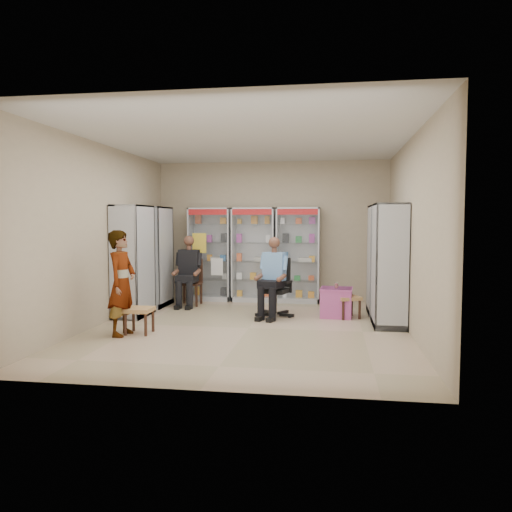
# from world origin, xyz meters

# --- Properties ---
(floor) EXTENTS (6.00, 6.00, 0.00)m
(floor) POSITION_xyz_m (0.00, 0.00, 0.00)
(floor) COLOR tan
(floor) RESTS_ON ground
(room_shell) EXTENTS (5.02, 6.02, 3.01)m
(room_shell) POSITION_xyz_m (0.00, 0.00, 1.97)
(room_shell) COLOR tan
(room_shell) RESTS_ON ground
(cabinet_back_left) EXTENTS (0.90, 0.50, 2.00)m
(cabinet_back_left) POSITION_xyz_m (-1.30, 2.73, 1.00)
(cabinet_back_left) COLOR #A1A4A8
(cabinet_back_left) RESTS_ON floor
(cabinet_back_mid) EXTENTS (0.90, 0.50, 2.00)m
(cabinet_back_mid) POSITION_xyz_m (-0.35, 2.73, 1.00)
(cabinet_back_mid) COLOR #A6A9AE
(cabinet_back_mid) RESTS_ON floor
(cabinet_back_right) EXTENTS (0.90, 0.50, 2.00)m
(cabinet_back_right) POSITION_xyz_m (0.60, 2.73, 1.00)
(cabinet_back_right) COLOR #AFB2B6
(cabinet_back_right) RESTS_ON floor
(cabinet_right_far) EXTENTS (0.90, 0.50, 2.00)m
(cabinet_right_far) POSITION_xyz_m (2.23, 1.60, 1.00)
(cabinet_right_far) COLOR #BBBEC3
(cabinet_right_far) RESTS_ON floor
(cabinet_right_near) EXTENTS (0.90, 0.50, 2.00)m
(cabinet_right_near) POSITION_xyz_m (2.23, 0.50, 1.00)
(cabinet_right_near) COLOR #AAAEB2
(cabinet_right_near) RESTS_ON floor
(cabinet_left_far) EXTENTS (0.90, 0.50, 2.00)m
(cabinet_left_far) POSITION_xyz_m (-2.23, 1.80, 1.00)
(cabinet_left_far) COLOR silver
(cabinet_left_far) RESTS_ON floor
(cabinet_left_near) EXTENTS (0.90, 0.50, 2.00)m
(cabinet_left_near) POSITION_xyz_m (-2.23, 0.70, 1.00)
(cabinet_left_near) COLOR silver
(cabinet_left_near) RESTS_ON floor
(wooden_chair) EXTENTS (0.42, 0.42, 0.94)m
(wooden_chair) POSITION_xyz_m (-1.55, 2.00, 0.47)
(wooden_chair) COLOR black
(wooden_chair) RESTS_ON floor
(seated_customer) EXTENTS (0.44, 0.60, 1.34)m
(seated_customer) POSITION_xyz_m (-1.55, 1.95, 0.67)
(seated_customer) COLOR black
(seated_customer) RESTS_ON floor
(office_chair) EXTENTS (0.71, 0.71, 1.06)m
(office_chair) POSITION_xyz_m (0.30, 1.04, 0.53)
(office_chair) COLOR black
(office_chair) RESTS_ON floor
(seated_shopkeeper) EXTENTS (0.59, 0.71, 1.34)m
(seated_shopkeeper) POSITION_xyz_m (0.30, 0.99, 0.67)
(seated_shopkeeper) COLOR #6EAFDA
(seated_shopkeeper) RESTS_ON floor
(pink_trunk) EXTENTS (0.58, 0.56, 0.52)m
(pink_trunk) POSITION_xyz_m (1.40, 1.17, 0.26)
(pink_trunk) COLOR #AA4473
(pink_trunk) RESTS_ON floor
(tea_glass) EXTENTS (0.07, 0.07, 0.09)m
(tea_glass) POSITION_xyz_m (1.39, 1.16, 0.57)
(tea_glass) COLOR #552007
(tea_glass) RESTS_ON pink_trunk
(woven_stool_a) EXTENTS (0.52, 0.52, 0.39)m
(woven_stool_a) POSITION_xyz_m (1.59, 1.09, 0.20)
(woven_stool_a) COLOR #A87247
(woven_stool_a) RESTS_ON floor
(woven_stool_b) EXTENTS (0.40, 0.40, 0.40)m
(woven_stool_b) POSITION_xyz_m (-1.59, -0.63, 0.20)
(woven_stool_b) COLOR #AF814A
(woven_stool_b) RESTS_ON floor
(standing_man) EXTENTS (0.42, 0.60, 1.58)m
(standing_man) POSITION_xyz_m (-1.80, -0.78, 0.79)
(standing_man) COLOR gray
(standing_man) RESTS_ON floor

